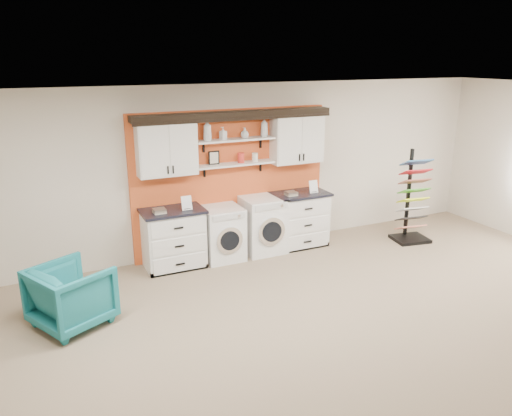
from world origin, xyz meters
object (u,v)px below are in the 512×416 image
base_cabinet_right (299,219)px  dryer (263,225)px  base_cabinet_left (174,238)px  washer (222,233)px  armchair (71,296)px  sample_rack (412,212)px

base_cabinet_right → dryer: (-0.71, -0.00, 0.00)m
base_cabinet_left → washer: size_ratio=1.10×
base_cabinet_right → armchair: size_ratio=1.15×
dryer → sample_rack: 2.73m
sample_rack → base_cabinet_left: bearing=-179.2°
base_cabinet_right → sample_rack: (1.94, -0.65, 0.05)m
washer → dryer: size_ratio=0.92×
sample_rack → base_cabinet_right: bearing=171.1°
armchair → base_cabinet_left: bearing=-80.9°
armchair → sample_rack: bearing=-111.7°
washer → armchair: size_ratio=1.03×
washer → sample_rack: bearing=-10.8°
base_cabinet_right → dryer: 0.71m
base_cabinet_left → sample_rack: bearing=-8.8°
base_cabinet_right → sample_rack: size_ratio=0.59×
dryer → armchair: (-3.19, -1.19, -0.09)m
armchair → base_cabinet_right: bearing=-100.0°
base_cabinet_right → armchair: (-3.90, -1.20, -0.09)m
base_cabinet_left → dryer: 1.55m
washer → armchair: (-2.45, -1.19, -0.05)m
dryer → armchair: size_ratio=1.12×
base_cabinet_left → sample_rack: 4.25m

